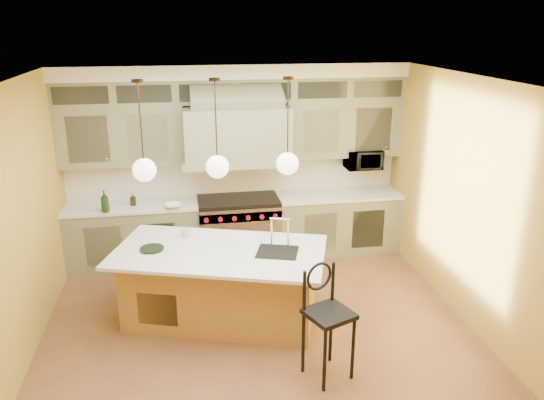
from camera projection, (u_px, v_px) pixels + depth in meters
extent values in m
plane|color=brown|center=(260.00, 334.00, 6.19)|extent=(5.00, 5.00, 0.00)
plane|color=white|center=(258.00, 81.00, 5.26)|extent=(5.00, 5.00, 0.00)
plane|color=#B59231|center=(235.00, 161.00, 8.06)|extent=(5.00, 0.00, 5.00)
plane|color=#B59231|center=(316.00, 354.00, 3.39)|extent=(5.00, 0.00, 5.00)
plane|color=#B59231|center=(13.00, 233.00, 5.32)|extent=(0.00, 5.00, 5.00)
plane|color=#B59231|center=(473.00, 205.00, 6.12)|extent=(0.00, 5.00, 5.00)
cube|color=#777B5B|center=(134.00, 236.00, 7.83)|extent=(1.90, 0.65, 0.90)
cube|color=#777B5B|center=(337.00, 223.00, 8.32)|extent=(1.90, 0.65, 0.90)
cube|color=white|center=(132.00, 206.00, 7.68)|extent=(1.90, 0.68, 0.04)
cube|color=white|center=(338.00, 195.00, 8.17)|extent=(1.90, 0.68, 0.04)
cube|color=silver|center=(236.00, 175.00, 8.11)|extent=(5.00, 0.04, 0.56)
cube|color=#777B5B|center=(121.00, 136.00, 7.48)|extent=(1.75, 0.35, 0.85)
cube|color=#777B5B|center=(343.00, 128.00, 8.00)|extent=(1.75, 0.35, 0.85)
cube|color=#777B5B|center=(237.00, 133.00, 7.57)|extent=(1.50, 0.70, 0.75)
cube|color=gray|center=(237.00, 160.00, 7.70)|extent=(1.60, 0.76, 0.10)
cube|color=#333833|center=(235.00, 90.00, 7.55)|extent=(5.00, 0.35, 0.35)
cube|color=white|center=(234.00, 71.00, 7.44)|extent=(5.00, 0.47, 0.20)
cube|color=silver|center=(239.00, 230.00, 8.05)|extent=(1.20, 0.70, 0.90)
cube|color=black|center=(238.00, 200.00, 7.90)|extent=(1.20, 0.70, 0.06)
cube|color=silver|center=(241.00, 217.00, 7.65)|extent=(1.20, 0.06, 0.14)
cube|color=#986536|center=(222.00, 285.00, 6.41)|extent=(2.42, 1.68, 0.88)
cube|color=white|center=(219.00, 252.00, 6.21)|extent=(2.73, 1.99, 0.04)
cube|color=black|center=(277.00, 254.00, 6.16)|extent=(0.58, 0.54, 0.05)
cylinder|color=black|center=(325.00, 361.00, 5.14)|extent=(0.04, 0.04, 0.70)
cylinder|color=black|center=(353.00, 349.00, 5.32)|extent=(0.04, 0.04, 0.70)
cylinder|color=black|center=(303.00, 343.00, 5.42)|extent=(0.04, 0.04, 0.70)
cylinder|color=black|center=(331.00, 332.00, 5.60)|extent=(0.04, 0.04, 0.70)
cube|color=black|center=(329.00, 314.00, 5.25)|extent=(0.55, 0.55, 0.05)
torus|color=black|center=(319.00, 276.00, 5.29)|extent=(0.29, 0.14, 0.30)
imported|color=black|center=(363.00, 159.00, 8.13)|extent=(0.54, 0.37, 0.30)
imported|color=#153414|center=(105.00, 202.00, 7.33)|extent=(0.13, 0.13, 0.31)
imported|color=black|center=(133.00, 199.00, 7.63)|extent=(0.08, 0.09, 0.18)
imported|color=white|center=(174.00, 206.00, 7.52)|extent=(0.28, 0.28, 0.06)
imported|color=silver|center=(185.00, 233.00, 6.58)|extent=(0.12, 0.12, 0.11)
cylinder|color=#2D2319|center=(137.00, 81.00, 5.49)|extent=(0.12, 0.12, 0.03)
cylinder|color=#2D2319|center=(141.00, 123.00, 5.63)|extent=(0.02, 0.02, 0.93)
sphere|color=white|center=(144.00, 170.00, 5.80)|extent=(0.26, 0.26, 0.26)
cylinder|color=#2D2319|center=(214.00, 79.00, 5.62)|extent=(0.12, 0.12, 0.03)
cylinder|color=#2D2319|center=(216.00, 121.00, 5.76)|extent=(0.02, 0.02, 0.93)
sphere|color=white|center=(217.00, 167.00, 5.93)|extent=(0.26, 0.26, 0.26)
cylinder|color=#2D2319|center=(288.00, 78.00, 5.75)|extent=(0.12, 0.12, 0.03)
cylinder|color=#2D2319|center=(288.00, 119.00, 5.89)|extent=(0.02, 0.02, 0.93)
sphere|color=white|center=(287.00, 164.00, 6.06)|extent=(0.26, 0.26, 0.26)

